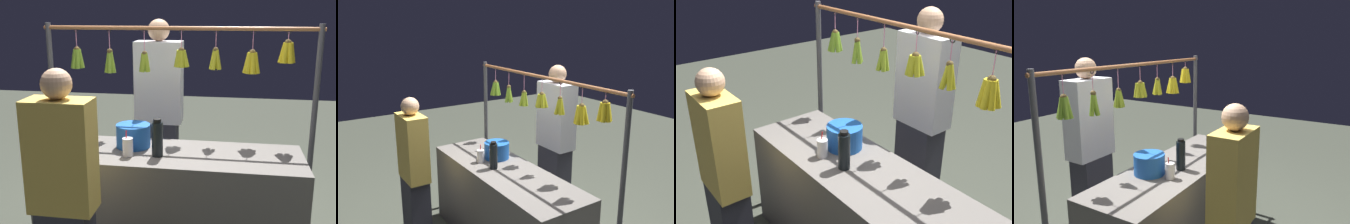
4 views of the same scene
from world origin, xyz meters
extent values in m
cube|color=#66605B|center=(0.00, 0.00, 0.43)|extent=(1.93, 0.62, 0.86)
cylinder|color=#4C4C51|center=(-1.08, -0.42, 0.89)|extent=(0.04, 0.04, 1.77)
cylinder|color=#4C4C51|center=(1.08, -0.42, 0.89)|extent=(0.04, 0.04, 1.77)
cylinder|color=#9E6038|center=(0.00, -0.42, 1.73)|extent=(2.21, 0.03, 0.03)
torus|color=black|center=(-0.84, -0.42, 1.72)|extent=(0.04, 0.01, 0.04)
cylinder|color=pink|center=(-0.84, -0.42, 1.67)|extent=(0.01, 0.01, 0.08)
sphere|color=brown|center=(-0.84, -0.42, 1.63)|extent=(0.05, 0.05, 0.05)
cylinder|color=yellow|center=(-0.81, -0.42, 1.56)|extent=(0.07, 0.05, 0.16)
cylinder|color=yellow|center=(-0.82, -0.39, 1.56)|extent=(0.06, 0.06, 0.16)
cylinder|color=yellow|center=(-0.86, -0.39, 1.56)|extent=(0.06, 0.06, 0.16)
cylinder|color=yellow|center=(-0.87, -0.42, 1.56)|extent=(0.07, 0.04, 0.16)
cylinder|color=yellow|center=(-0.86, -0.44, 1.56)|extent=(0.06, 0.06, 0.16)
cylinder|color=yellow|center=(-0.82, -0.44, 1.56)|extent=(0.06, 0.06, 0.16)
torus|color=black|center=(-0.58, -0.42, 1.72)|extent=(0.04, 0.01, 0.04)
cylinder|color=pink|center=(-0.58, -0.42, 1.63)|extent=(0.01, 0.01, 0.16)
sphere|color=brown|center=(-0.58, -0.42, 1.55)|extent=(0.05, 0.05, 0.05)
cylinder|color=yellow|center=(-0.55, -0.42, 1.47)|extent=(0.07, 0.04, 0.17)
cylinder|color=yellow|center=(-0.56, -0.39, 1.47)|extent=(0.06, 0.06, 0.17)
cylinder|color=yellow|center=(-0.59, -0.38, 1.47)|extent=(0.04, 0.07, 0.17)
cylinder|color=yellow|center=(-0.61, -0.40, 1.47)|extent=(0.07, 0.06, 0.17)
cylinder|color=yellow|center=(-0.61, -0.44, 1.47)|extent=(0.07, 0.06, 0.17)
cylinder|color=yellow|center=(-0.59, -0.45, 1.47)|extent=(0.05, 0.08, 0.17)
cylinder|color=yellow|center=(-0.56, -0.45, 1.47)|extent=(0.06, 0.07, 0.17)
torus|color=black|center=(-0.30, -0.42, 1.72)|extent=(0.04, 0.01, 0.04)
cylinder|color=pink|center=(-0.30, -0.42, 1.64)|extent=(0.01, 0.01, 0.14)
sphere|color=brown|center=(-0.30, -0.42, 1.57)|extent=(0.04, 0.04, 0.04)
cylinder|color=gold|center=(-0.28, -0.42, 1.49)|extent=(0.06, 0.04, 0.16)
cylinder|color=gold|center=(-0.29, -0.40, 1.49)|extent=(0.05, 0.07, 0.16)
cylinder|color=gold|center=(-0.32, -0.41, 1.49)|extent=(0.06, 0.05, 0.16)
cylinder|color=gold|center=(-0.32, -0.43, 1.49)|extent=(0.06, 0.05, 0.16)
cylinder|color=gold|center=(-0.29, -0.44, 1.49)|extent=(0.04, 0.07, 0.16)
torus|color=black|center=(-0.03, -0.42, 1.72)|extent=(0.04, 0.02, 0.04)
cylinder|color=pink|center=(-0.03, -0.42, 1.64)|extent=(0.01, 0.01, 0.15)
sphere|color=brown|center=(-0.03, -0.42, 1.56)|extent=(0.05, 0.05, 0.05)
cylinder|color=gold|center=(0.00, -0.42, 1.50)|extent=(0.06, 0.04, 0.14)
cylinder|color=gold|center=(-0.01, -0.39, 1.50)|extent=(0.05, 0.06, 0.14)
cylinder|color=gold|center=(-0.03, -0.39, 1.50)|extent=(0.04, 0.06, 0.14)
cylinder|color=gold|center=(-0.06, -0.40, 1.50)|extent=(0.07, 0.05, 0.14)
cylinder|color=gold|center=(-0.06, -0.44, 1.50)|extent=(0.07, 0.06, 0.14)
cylinder|color=gold|center=(-0.04, -0.45, 1.50)|extent=(0.05, 0.07, 0.14)
cylinder|color=gold|center=(0.00, -0.44, 1.50)|extent=(0.05, 0.05, 0.14)
torus|color=black|center=(0.27, -0.42, 1.72)|extent=(0.04, 0.02, 0.04)
cylinder|color=pink|center=(0.27, -0.42, 1.62)|extent=(0.01, 0.01, 0.18)
sphere|color=brown|center=(0.27, -0.42, 1.53)|extent=(0.04, 0.04, 0.04)
cylinder|color=#91AE28|center=(0.29, -0.42, 1.46)|extent=(0.05, 0.03, 0.15)
cylinder|color=#91AE28|center=(0.28, -0.40, 1.46)|extent=(0.05, 0.06, 0.15)
cylinder|color=#91AE28|center=(0.25, -0.41, 1.46)|extent=(0.06, 0.05, 0.16)
cylinder|color=#91AE28|center=(0.25, -0.43, 1.46)|extent=(0.05, 0.05, 0.15)
cylinder|color=#91AE28|center=(0.27, -0.44, 1.46)|extent=(0.04, 0.06, 0.15)
torus|color=black|center=(0.56, -0.42, 1.72)|extent=(0.04, 0.01, 0.04)
cylinder|color=pink|center=(0.56, -0.42, 1.63)|extent=(0.01, 0.01, 0.17)
sphere|color=brown|center=(0.56, -0.42, 1.55)|extent=(0.05, 0.05, 0.05)
cylinder|color=#7DA72A|center=(0.57, -0.42, 1.46)|extent=(0.07, 0.04, 0.18)
cylinder|color=#7DA72A|center=(0.56, -0.40, 1.46)|extent=(0.04, 0.07, 0.18)
cylinder|color=#7DA72A|center=(0.54, -0.42, 1.46)|extent=(0.06, 0.04, 0.18)
cylinder|color=#7DA72A|center=(0.56, -0.44, 1.46)|extent=(0.04, 0.07, 0.18)
torus|color=black|center=(0.84, -0.42, 1.72)|extent=(0.04, 0.01, 0.04)
cylinder|color=pink|center=(0.84, -0.42, 1.64)|extent=(0.01, 0.01, 0.16)
sphere|color=brown|center=(0.84, -0.42, 1.56)|extent=(0.05, 0.05, 0.05)
cylinder|color=#77A52B|center=(0.87, -0.42, 1.48)|extent=(0.07, 0.04, 0.16)
cylinder|color=#77A52B|center=(0.85, -0.39, 1.48)|extent=(0.06, 0.07, 0.16)
cylinder|color=#77A52B|center=(0.83, -0.39, 1.48)|extent=(0.05, 0.07, 0.16)
cylinder|color=#77A52B|center=(0.81, -0.42, 1.48)|extent=(0.07, 0.04, 0.16)
cylinder|color=#77A52B|center=(0.83, -0.44, 1.48)|extent=(0.05, 0.06, 0.16)
cylinder|color=#77A52B|center=(0.85, -0.44, 1.48)|extent=(0.05, 0.07, 0.16)
cylinder|color=black|center=(0.08, 0.08, 0.98)|extent=(0.08, 0.08, 0.25)
cylinder|color=black|center=(0.08, 0.08, 1.12)|extent=(0.06, 0.06, 0.02)
cylinder|color=blue|center=(0.29, -0.09, 0.95)|extent=(0.26, 0.26, 0.17)
cylinder|color=silver|center=(0.29, 0.11, 0.92)|extent=(0.08, 0.08, 0.13)
cylinder|color=red|center=(0.30, 0.11, 0.95)|extent=(0.01, 0.03, 0.18)
cube|color=#2D2D38|center=(0.23, -0.84, 0.43)|extent=(0.34, 0.23, 0.85)
cube|color=silver|center=(0.23, -0.84, 1.23)|extent=(0.43, 0.23, 0.75)
sphere|color=tan|center=(0.23, -0.84, 1.70)|extent=(0.20, 0.20, 0.20)
cube|color=gold|center=(0.50, 0.74, 1.07)|extent=(0.37, 0.20, 0.65)
sphere|color=tan|center=(0.50, 0.74, 1.49)|extent=(0.17, 0.17, 0.17)
camera|label=1|loc=(-0.42, 2.74, 1.87)|focal=42.87mm
camera|label=2|loc=(-2.83, 1.85, 2.30)|focal=39.67mm
camera|label=3|loc=(-1.64, 1.42, 2.25)|focal=41.19mm
camera|label=4|loc=(2.38, 1.49, 1.95)|focal=35.56mm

